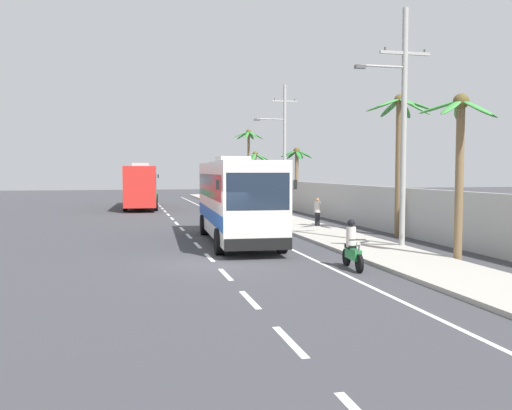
{
  "coord_description": "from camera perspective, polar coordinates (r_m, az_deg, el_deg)",
  "views": [
    {
      "loc": [
        -3.0,
        -19.4,
        3.26
      ],
      "look_at": [
        2.81,
        5.34,
        1.7
      ],
      "focal_mm": 38.69,
      "sensor_mm": 36.0,
      "label": 1
    }
  ],
  "objects": [
    {
      "name": "sidewalk_kerb",
      "position": [
        31.16,
        5.21,
        -2.38
      ],
      "size": [
        3.2,
        90.0,
        0.14
      ],
      "primitive_type": "cube",
      "color": "#A8A399",
      "rests_on": "ground"
    },
    {
      "name": "palm_second",
      "position": [
        59.42,
        -0.77,
        5.82
      ],
      "size": [
        3.48,
        3.3,
        7.76
      ],
      "color": "brown",
      "rests_on": "ground"
    },
    {
      "name": "palm_fourth",
      "position": [
        45.86,
        4.22,
        4.18
      ],
      "size": [
        2.72,
        2.61,
        5.23
      ],
      "color": "brown",
      "rests_on": "ground"
    },
    {
      "name": "ground_plane",
      "position": [
        19.9,
        -4.38,
        -5.93
      ],
      "size": [
        160.0,
        160.0,
        0.0
      ],
      "primitive_type": "plane",
      "color": "#3A3A3F"
    },
    {
      "name": "pedestrian_near_kerb",
      "position": [
        38.82,
        1.67,
        0.28
      ],
      "size": [
        0.36,
        0.36,
        1.77
      ],
      "rotation": [
        0.0,
        0.0,
        3.61
      ],
      "color": "#75388E",
      "rests_on": "sidewalk_kerb"
    },
    {
      "name": "coach_bus_far_lane",
      "position": [
        49.65,
        -11.73,
        2.05
      ],
      "size": [
        3.45,
        12.57,
        3.94
      ],
      "color": "red",
      "rests_on": "ground"
    },
    {
      "name": "boundary_wall",
      "position": [
        36.12,
        8.94,
        0.22
      ],
      "size": [
        0.24,
        60.0,
        2.43
      ],
      "primitive_type": "cube",
      "color": "#B2B2AD",
      "rests_on": "ground"
    },
    {
      "name": "motorcycle_trailing",
      "position": [
        35.53,
        -1.68,
        -0.73
      ],
      "size": [
        0.56,
        1.96,
        1.54
      ],
      "color": "black",
      "rests_on": "ground"
    },
    {
      "name": "pedestrian_midwalk",
      "position": [
        31.65,
        6.37,
        -0.66
      ],
      "size": [
        0.36,
        0.36,
        1.59
      ],
      "rotation": [
        0.0,
        0.0,
        4.21
      ],
      "color": "black",
      "rests_on": "sidewalk_kerb"
    },
    {
      "name": "palm_farthest",
      "position": [
        21.03,
        20.36,
        5.93
      ],
      "size": [
        2.7,
        2.69,
        6.02
      ],
      "color": "brown",
      "rests_on": "ground"
    },
    {
      "name": "coach_bus_foreground",
      "position": [
        25.28,
        -2.0,
        0.77
      ],
      "size": [
        3.34,
        10.73,
        3.95
      ],
      "color": "silver",
      "rests_on": "ground"
    },
    {
      "name": "lane_markings",
      "position": [
        34.35,
        -4.41,
        -1.94
      ],
      "size": [
        3.82,
        71.0,
        0.01
      ],
      "color": "white",
      "rests_on": "ground"
    },
    {
      "name": "utility_pole_nearest",
      "position": [
        24.02,
        14.88,
        8.24
      ],
      "size": [
        3.32,
        0.24,
        9.99
      ],
      "color": "#9E9E99",
      "rests_on": "ground"
    },
    {
      "name": "palm_nearest",
      "position": [
        28.33,
        14.62,
        6.6
      ],
      "size": [
        3.29,
        3.29,
        7.05
      ],
      "color": "brown",
      "rests_on": "ground"
    },
    {
      "name": "motorcycle_beside_bus",
      "position": [
        18.72,
        9.91,
        -4.49
      ],
      "size": [
        0.56,
        1.96,
        1.66
      ],
      "color": "black",
      "rests_on": "ground"
    },
    {
      "name": "utility_pole_mid",
      "position": [
        42.71,
        2.87,
        6.15
      ],
      "size": [
        3.4,
        0.24,
        9.87
      ],
      "color": "#9E9E99",
      "rests_on": "ground"
    },
    {
      "name": "palm_third",
      "position": [
        55.71,
        -0.05,
        4.37
      ],
      "size": [
        3.84,
        4.07,
        5.26
      ],
      "color": "brown",
      "rests_on": "ground"
    },
    {
      "name": "pedestrian_far_walk",
      "position": [
        39.44,
        -0.04,
        0.3
      ],
      "size": [
        0.36,
        0.36,
        1.73
      ],
      "rotation": [
        0.0,
        0.0,
        0.68
      ],
      "color": "beige",
      "rests_on": "sidewalk_kerb"
    }
  ]
}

